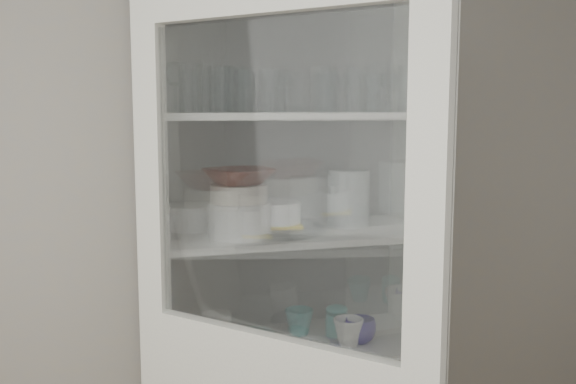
{
  "coord_description": "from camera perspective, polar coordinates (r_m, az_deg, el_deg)",
  "views": [
    {
      "loc": [
        -0.38,
        -0.81,
        1.67
      ],
      "look_at": [
        0.2,
        1.27,
        1.39
      ],
      "focal_mm": 40.0,
      "sensor_mm": 36.0,
      "label": 1
    }
  ],
  "objects": [
    {
      "name": "mug_blue",
      "position": [
        2.3,
        6.42,
        -12.13
      ],
      "size": [
        0.12,
        0.12,
        0.09
      ],
      "primitive_type": "imported",
      "rotation": [
        0.0,
        0.0,
        -0.11
      ],
      "color": "navy",
      "rests_on": "shelf_mugs"
    },
    {
      "name": "tumbler_7",
      "position": [
        2.1,
        -7.6,
        8.86
      ],
      "size": [
        0.08,
        0.08,
        0.13
      ],
      "primitive_type": "cylinder",
      "rotation": [
        0.0,
        0.0,
        0.2
      ],
      "color": "silver",
      "rests_on": "shelf_glass"
    },
    {
      "name": "goblet_2",
      "position": [
        2.31,
        3.86,
        9.13
      ],
      "size": [
        0.07,
        0.07,
        0.16
      ],
      "primitive_type": null,
      "color": "silver",
      "rests_on": "shelf_glass"
    },
    {
      "name": "tumbler_9",
      "position": [
        2.16,
        -1.63,
        9.01
      ],
      "size": [
        0.08,
        0.08,
        0.14
      ],
      "primitive_type": "cylinder",
      "rotation": [
        0.0,
        0.0,
        0.18
      ],
      "color": "silver",
      "rests_on": "shelf_glass"
    },
    {
      "name": "glass_platter",
      "position": [
        2.17,
        -1.02,
        -3.27
      ],
      "size": [
        0.39,
        0.39,
        0.02
      ],
      "primitive_type": "cylinder",
      "rotation": [
        0.0,
        0.0,
        0.18
      ],
      "color": "silver",
      "rests_on": "shelf_plates"
    },
    {
      "name": "goblet_3",
      "position": [
        2.4,
        8.99,
        9.0
      ],
      "size": [
        0.07,
        0.07,
        0.16
      ],
      "primitive_type": null,
      "color": "silver",
      "rests_on": "shelf_glass"
    },
    {
      "name": "yellow_trivet",
      "position": [
        2.17,
        -1.02,
        -2.87
      ],
      "size": [
        0.18,
        0.18,
        0.01
      ],
      "primitive_type": "cube",
      "rotation": [
        0.0,
        0.0,
        -0.13
      ],
      "color": "yellow",
      "rests_on": "glass_platter"
    },
    {
      "name": "white_canister",
      "position": [
        2.25,
        -6.34,
        -12.17
      ],
      "size": [
        0.11,
        0.11,
        0.12
      ],
      "primitive_type": "cylinder",
      "rotation": [
        0.0,
        0.0,
        0.11
      ],
      "color": "white",
      "rests_on": "shelf_mugs"
    },
    {
      "name": "tumbler_0",
      "position": [
        1.98,
        -8.62,
        9.08
      ],
      "size": [
        0.09,
        0.09,
        0.15
      ],
      "primitive_type": "cylinder",
      "rotation": [
        0.0,
        0.0,
        -0.25
      ],
      "color": "silver",
      "rests_on": "shelf_glass"
    },
    {
      "name": "mug_teal",
      "position": [
        2.36,
        1.0,
        -11.47
      ],
      "size": [
        0.13,
        0.13,
        0.09
      ],
      "primitive_type": "imported",
      "rotation": [
        0.0,
        0.0,
        -0.36
      ],
      "color": "teal",
      "rests_on": "shelf_mugs"
    },
    {
      "name": "mug_white",
      "position": [
        2.27,
        5.39,
        -12.29
      ],
      "size": [
        0.11,
        0.11,
        0.1
      ],
      "primitive_type": "imported",
      "rotation": [
        0.0,
        0.0,
        0.04
      ],
      "color": "white",
      "rests_on": "shelf_mugs"
    },
    {
      "name": "tumbler_4",
      "position": [
        2.07,
        6.0,
        8.94
      ],
      "size": [
        0.08,
        0.08,
        0.14
      ],
      "primitive_type": "cylinder",
      "rotation": [
        0.0,
        0.0,
        0.22
      ],
      "color": "silver",
      "rests_on": "shelf_glass"
    },
    {
      "name": "plate_stack_front",
      "position": [
        2.09,
        -4.36,
        -2.42
      ],
      "size": [
        0.21,
        0.21,
        0.11
      ],
      "primitive_type": "cylinder",
      "color": "white",
      "rests_on": "shelf_plates"
    },
    {
      "name": "goblet_1",
      "position": [
        2.28,
        -0.35,
        9.1
      ],
      "size": [
        0.07,
        0.07,
        0.16
      ],
      "primitive_type": null,
      "color": "silver",
      "rests_on": "shelf_glass"
    },
    {
      "name": "teal_jar",
      "position": [
        2.37,
        4.36,
        -11.46
      ],
      "size": [
        0.08,
        0.08,
        0.1
      ],
      "color": "teal",
      "rests_on": "shelf_mugs"
    },
    {
      "name": "wall_back",
      "position": [
        2.37,
        -6.12,
        -1.67
      ],
      "size": [
        3.6,
        0.02,
        2.6
      ],
      "primitive_type": "cube",
      "color": "#A09F9D",
      "rests_on": "ground"
    },
    {
      "name": "tumbler_5",
      "position": [
        2.13,
        7.3,
        8.71
      ],
      "size": [
        0.08,
        0.08,
        0.13
      ],
      "primitive_type": "cylinder",
      "rotation": [
        0.0,
        0.0,
        -0.37
      ],
      "color": "silver",
      "rests_on": "shelf_glass"
    },
    {
      "name": "tumbler_11",
      "position": [
        2.17,
        2.96,
        9.05
      ],
      "size": [
        0.08,
        0.08,
        0.15
      ],
      "primitive_type": "cylinder",
      "rotation": [
        0.0,
        0.0,
        -0.15
      ],
      "color": "silver",
      "rests_on": "shelf_glass"
    },
    {
      "name": "tumbler_6",
      "position": [
        2.16,
        10.72,
        8.96
      ],
      "size": [
        0.08,
        0.08,
        0.15
      ],
      "primitive_type": "cylinder",
      "rotation": [
        0.0,
        0.0,
        -0.08
      ],
      "color": "silver",
      "rests_on": "shelf_glass"
    },
    {
      "name": "cream_bowl",
      "position": [
        2.08,
        -4.38,
        -0.12
      ],
      "size": [
        0.21,
        0.21,
        0.06
      ],
      "primitive_type": "cylinder",
      "rotation": [
        0.0,
        0.0,
        -0.12
      ],
      "color": "white",
      "rests_on": "plate_stack_front"
    },
    {
      "name": "tumbler_10",
      "position": [
        2.15,
        -3.85,
        8.9
      ],
      "size": [
        0.08,
        0.08,
        0.14
      ],
      "primitive_type": "cylinder",
      "rotation": [
        0.0,
        0.0,
        0.17
      ],
      "color": "silver",
      "rests_on": "shelf_glass"
    },
    {
      "name": "tumbler_1",
      "position": [
        2.0,
        -5.6,
        9.02
      ],
      "size": [
        0.07,
        0.07,
        0.14
      ],
      "primitive_type": "cylinder",
      "rotation": [
        0.0,
        0.0,
        -0.07
      ],
      "color": "silver",
      "rests_on": "shelf_glass"
    },
    {
      "name": "terracotta_bowl",
      "position": [
        2.07,
        -4.39,
        1.39
      ],
      "size": [
        0.28,
        0.28,
        0.05
      ],
      "primitive_type": "imported",
      "rotation": [
        0.0,
        0.0,
        0.37
      ],
      "color": "#5D291F",
      "rests_on": "cream_bowl"
    },
    {
      "name": "grey_bowl_stack",
      "position": [
        2.27,
        5.39,
        -0.52
      ],
      "size": [
        0.15,
        0.15,
        0.2
      ],
      "primitive_type": "cylinder",
      "color": "silver",
      "rests_on": "shelf_plates"
    },
    {
      "name": "plate_stack_back",
      "position": [
        2.24,
        -8.42,
        -2.17
      ],
      "size": [
        0.19,
        0.19,
        0.08
      ],
      "primitive_type": "cylinder",
      "color": "white",
      "rests_on": "shelf_plates"
    },
    {
      "name": "measuring_cups",
      "position": [
        2.17,
        -5.73,
        -14.04
      ],
      "size": [
        0.1,
        0.1,
        0.04
      ],
      "primitive_type": "cylinder",
      "color": "silver",
      "rests_on": "shelf_mugs"
    },
    {
      "name": "tumbler_3",
      "position": [
        2.07,
        3.64,
        8.82
      ],
      "size": [
        0.08,
        0.08,
        0.13
      ],
      "primitive_type": "cylinder",
      "rotation": [
        0.0,
        0.0,
        -0.23
      ],
      "color": "silver",
      "rests_on": "shelf_glass"
    },
    {
      "name": "tumbler_2",
      "position": [
        2.0,
        -3.82,
        8.96
      ],
      "size": [
        0.07,
        0.07,
        0.13
      ],
      "primitive_type": "cylinder",
      "rotation": [
        0.0,
        0.0,
        -0.04
      ],
      "color": "silver",
      "rests_on": "shelf_glass"
    },
    {
      "name": "white_ramekin",
      "position": [
        2.16,
        -1.03,
        -1.8
      ],
      "size": [
        0.2,
        0.2,
        0.07
      ],
      "primitive_type": "cylinder",
      "rotation": [
        0.0,
        0.0,
        0.23
      ],
      "color": "white",
      "rests_on": "yellow_trivet"
    },
    {
      "name": "pantry_cabinet",
      "position": [
        2.35,
        -0.42,
        -10.8
      ],
      "size": [
        1.0,
        0.45,
        2.1
      ],
      "color": "silver",
      "rests_on": "floor"
    },
    {
      "name": "tumbler_8",
      "position": [
        2.08,
        -6.07,
        9.05
      ],
      "size": [
        0.08,
        0.08,
        0.15
      ],
      "primitive_type": "cylinder",
      "rotation": [
        0.0,
        0.0,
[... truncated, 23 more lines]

